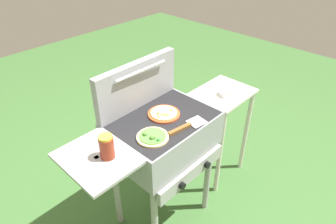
% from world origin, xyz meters
% --- Properties ---
extents(ground_plane, '(8.00, 8.00, 0.00)m').
position_xyz_m(ground_plane, '(0.00, 0.00, 0.00)').
color(ground_plane, '#38602D').
extents(grill, '(0.96, 0.53, 0.90)m').
position_xyz_m(grill, '(-0.01, -0.00, 0.76)').
color(grill, gray).
rests_on(grill, ground_plane).
extents(grill_lid_open, '(0.63, 0.08, 0.30)m').
position_xyz_m(grill_lid_open, '(0.00, 0.21, 1.05)').
color(grill_lid_open, gray).
rests_on(grill_lid_open, grill).
extents(pizza_veggie, '(0.18, 0.18, 0.04)m').
position_xyz_m(pizza_veggie, '(-0.18, -0.10, 0.91)').
color(pizza_veggie, '#E0C17F').
rests_on(pizza_veggie, grill).
extents(pizza_cheese, '(0.20, 0.20, 0.04)m').
position_xyz_m(pizza_cheese, '(0.03, 0.02, 0.91)').
color(pizza_cheese, '#C64723').
rests_on(pizza_cheese, grill).
extents(sauce_jar, '(0.08, 0.08, 0.13)m').
position_xyz_m(sauce_jar, '(-0.44, -0.04, 0.97)').
color(sauce_jar, maroon).
rests_on(sauce_jar, grill).
extents(spatula, '(0.27, 0.10, 0.02)m').
position_xyz_m(spatula, '(0.03, -0.17, 0.91)').
color(spatula, '#B7BABF').
rests_on(spatula, grill).
extents(prep_table, '(0.44, 0.36, 0.81)m').
position_xyz_m(prep_table, '(0.66, 0.00, 0.57)').
color(prep_table, beige).
rests_on(prep_table, ground_plane).
extents(topping_bowl_near, '(0.11, 0.11, 0.04)m').
position_xyz_m(topping_bowl_near, '(0.63, -0.05, 0.83)').
color(topping_bowl_near, silver).
rests_on(topping_bowl_near, prep_table).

